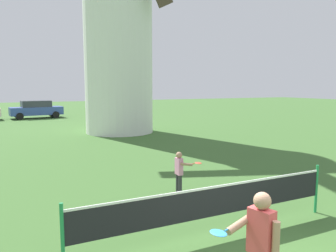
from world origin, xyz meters
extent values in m
cylinder|color=white|center=(2.67, 16.32, 6.22)|extent=(4.08, 4.08, 12.43)
cylinder|color=#238E4C|center=(-2.74, 1.88, 0.55)|extent=(0.06, 0.06, 1.10)
cylinder|color=#238E4C|center=(2.77, 1.88, 0.55)|extent=(0.06, 0.06, 1.10)
cube|color=black|center=(0.01, 1.88, 0.68)|extent=(5.47, 0.01, 0.55)
cube|color=white|center=(0.01, 1.88, 0.97)|extent=(5.47, 0.02, 0.04)
cube|color=#DB4C4C|center=(-0.51, 0.01, 0.99)|extent=(0.25, 0.37, 0.61)
sphere|color=tan|center=(-0.51, 0.01, 1.40)|extent=(0.23, 0.23, 0.23)
cylinder|color=tan|center=(-0.46, -0.20, 0.97)|extent=(0.10, 0.10, 0.45)
cylinder|color=tan|center=(-0.75, 0.15, 1.08)|extent=(0.47, 0.20, 0.17)
cylinder|color=#338CCC|center=(-0.93, 0.11, 1.08)|extent=(0.22, 0.07, 0.04)
ellipsoid|color=#338CCC|center=(-1.15, 0.06, 1.08)|extent=(0.23, 0.28, 0.03)
cylinder|color=#333338|center=(0.60, 4.51, 0.25)|extent=(0.10, 0.10, 0.51)
cylinder|color=#333338|center=(0.60, 4.37, 0.25)|extent=(0.10, 0.10, 0.51)
cube|color=pink|center=(0.60, 4.44, 0.73)|extent=(0.14, 0.25, 0.45)
sphere|color=tan|center=(0.60, 4.44, 1.04)|extent=(0.17, 0.17, 0.17)
cylinder|color=tan|center=(0.61, 4.60, 0.71)|extent=(0.07, 0.07, 0.34)
cylinder|color=tan|center=(0.75, 4.29, 0.80)|extent=(0.35, 0.08, 0.13)
cylinder|color=#D84C33|center=(0.89, 4.29, 0.80)|extent=(0.22, 0.03, 0.04)
ellipsoid|color=#D84C33|center=(1.11, 4.29, 0.80)|extent=(0.18, 0.24, 0.03)
cube|color=#334C99|center=(-1.34, 28.22, 0.65)|extent=(4.52, 2.14, 0.70)
cube|color=#2D333D|center=(-1.34, 28.22, 1.28)|extent=(2.59, 1.74, 0.56)
cylinder|color=black|center=(0.05, 29.22, 0.30)|extent=(0.62, 0.24, 0.60)
cylinder|color=black|center=(0.22, 27.53, 0.30)|extent=(0.62, 0.24, 0.60)
cylinder|color=black|center=(-2.91, 28.92, 0.30)|extent=(0.62, 0.24, 0.60)
cylinder|color=black|center=(-2.74, 27.23, 0.30)|extent=(0.62, 0.24, 0.60)
camera|label=1|loc=(-3.34, -3.09, 2.86)|focal=34.88mm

